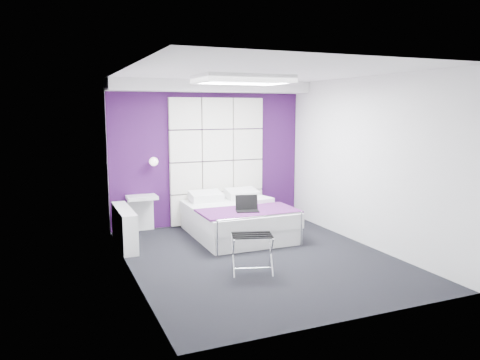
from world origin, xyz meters
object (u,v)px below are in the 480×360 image
at_px(wall_lamp, 153,161).
at_px(radiator, 124,227).
at_px(luggage_rack, 252,254).
at_px(bed, 237,219).
at_px(laptop, 246,207).
at_px(nightstand, 142,197).

xyz_separation_m(wall_lamp, radiator, (-0.64, -0.76, -0.92)).
height_order(wall_lamp, luggage_rack, wall_lamp).
xyz_separation_m(wall_lamp, luggage_rack, (0.70, -2.60, -0.97)).
height_order(bed, laptop, laptop).
bearing_deg(bed, radiator, 177.09).
relative_size(bed, nightstand, 3.69).
relative_size(wall_lamp, nightstand, 0.30).
height_order(radiator, luggage_rack, radiator).
bearing_deg(luggage_rack, nightstand, 127.07).
relative_size(wall_lamp, laptop, 0.43).
xyz_separation_m(bed, nightstand, (-1.43, 0.81, 0.34)).
height_order(wall_lamp, bed, wall_lamp).
xyz_separation_m(wall_lamp, nightstand, (-0.22, -0.04, -0.60)).
height_order(nightstand, luggage_rack, nightstand).
height_order(bed, luggage_rack, bed).
relative_size(wall_lamp, luggage_rack, 0.29).
height_order(wall_lamp, laptop, wall_lamp).
relative_size(bed, laptop, 5.33).
distance_m(radiator, nightstand, 0.89).
bearing_deg(wall_lamp, nightstand, -169.87).
bearing_deg(laptop, radiator, 177.49).
bearing_deg(radiator, laptop, -17.89).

